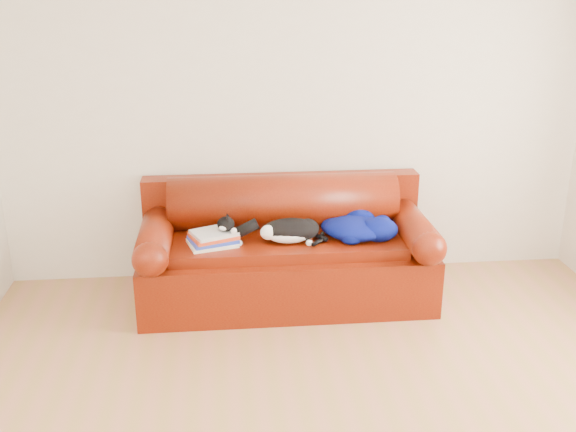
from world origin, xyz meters
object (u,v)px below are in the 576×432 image
object	(u,v)px
sofa_base	(286,269)
book_stack	(213,238)
cat	(290,231)
blanket	(358,227)

from	to	relation	value
sofa_base	book_stack	world-z (taller)	book_stack
sofa_base	cat	size ratio (longest dim) A/B	3.53
sofa_base	book_stack	bearing A→B (deg)	-167.12
book_stack	blanket	distance (m)	1.04
blanket	cat	bearing A→B (deg)	-173.18
sofa_base	cat	xyz separation A→B (m)	(0.01, -0.12, 0.34)
cat	blanket	bearing A→B (deg)	2.59
cat	book_stack	bearing A→B (deg)	175.50
sofa_base	cat	bearing A→B (deg)	-83.80
book_stack	cat	xyz separation A→B (m)	(0.54, -0.00, 0.03)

